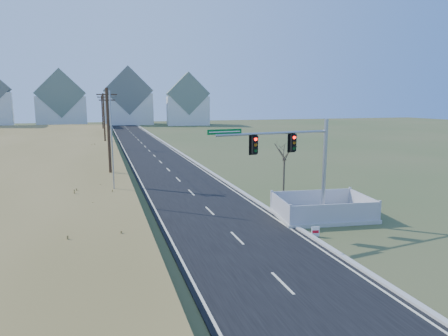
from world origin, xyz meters
TOP-DOWN VIEW (x-y plane):
  - ground at (0.00, 0.00)m, footprint 260.00×260.00m
  - road at (0.00, 50.00)m, footprint 8.00×180.00m
  - curb at (4.15, 50.00)m, footprint 0.30×180.00m
  - utility_pole_near at (-6.50, 15.00)m, footprint 1.80×0.26m
  - utility_pole_mid at (-6.50, 45.00)m, footprint 1.80×0.26m
  - utility_pole_far at (-6.50, 75.00)m, footprint 1.80×0.26m
  - condo_nnw at (-18.00, 108.00)m, footprint 14.93×11.17m
  - condo_n at (2.00, 112.00)m, footprint 15.27×10.20m
  - condo_ne at (20.00, 104.00)m, footprint 14.12×10.51m
  - traffic_signal_mast at (4.67, -0.66)m, footprint 8.39×1.35m
  - fence_enclosure at (7.00, 0.40)m, footprint 6.81×5.08m
  - open_sign at (4.50, -3.00)m, footprint 0.48×0.15m
  - flagpole at (-6.44, 7.84)m, footprint 0.39×0.39m
  - bare_tree at (7.00, 6.48)m, footprint 1.81×1.81m

SIDE VIEW (x-z plane):
  - ground at x=0.00m, z-range 0.00..0.00m
  - road at x=0.00m, z-range 0.00..0.06m
  - curb at x=4.15m, z-range 0.00..0.18m
  - fence_enclosure at x=7.00m, z-range -0.44..1.01m
  - open_sign at x=4.50m, z-range 0.02..0.61m
  - flagpole at x=-6.44m, z-range -0.87..7.73m
  - bare_tree at x=7.00m, z-range 1.47..6.26m
  - traffic_signal_mast at x=4.67m, z-range 0.81..7.54m
  - utility_pole_near at x=-6.50m, z-range 0.18..9.18m
  - utility_pole_mid at x=-6.50m, z-range 0.18..9.18m
  - utility_pole_far at x=-6.50m, z-range 0.18..9.18m
  - condo_ne at x=20.00m, z-range -1.42..15.10m
  - condo_nnw at x=-18.00m, z-range -1.58..15.45m
  - condo_n at x=2.00m, z-range -1.66..16.88m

